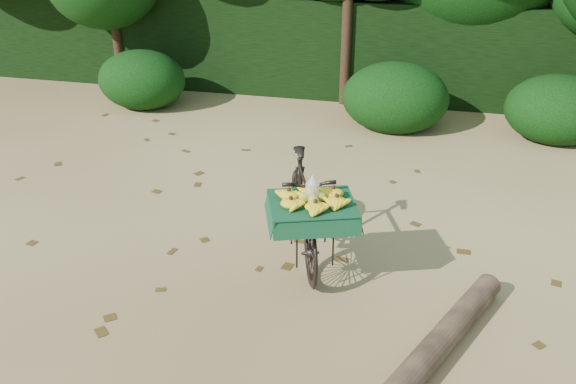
# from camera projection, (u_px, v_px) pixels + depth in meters

# --- Properties ---
(ground) EXTENTS (80.00, 80.00, 0.00)m
(ground) POSITION_uv_depth(u_px,v_px,m) (222.00, 246.00, 6.74)
(ground) COLOR tan
(ground) RESTS_ON ground
(vendor_bicycle) EXTENTS (1.26, 1.97, 1.12)m
(vendor_bicycle) POSITION_uv_depth(u_px,v_px,m) (304.00, 208.00, 6.33)
(vendor_bicycle) COLOR black
(vendor_bicycle) RESTS_ON ground
(fallen_log) EXTENTS (1.54, 3.00, 0.23)m
(fallen_log) POSITION_uv_depth(u_px,v_px,m) (410.00, 377.00, 4.77)
(fallen_log) COLOR brown
(fallen_log) RESTS_ON ground
(hedge_backdrop) EXTENTS (26.00, 1.80, 1.80)m
(hedge_backdrop) POSITION_uv_depth(u_px,v_px,m) (328.00, 42.00, 11.82)
(hedge_backdrop) COLOR black
(hedge_backdrop) RESTS_ON ground
(bush_clumps) EXTENTS (8.80, 1.70, 0.90)m
(bush_clumps) POSITION_uv_depth(u_px,v_px,m) (335.00, 97.00, 10.17)
(bush_clumps) COLOR black
(bush_clumps) RESTS_ON ground
(leaf_litter) EXTENTS (7.00, 7.30, 0.01)m
(leaf_litter) POSITION_uv_depth(u_px,v_px,m) (240.00, 219.00, 7.30)
(leaf_litter) COLOR #493313
(leaf_litter) RESTS_ON ground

